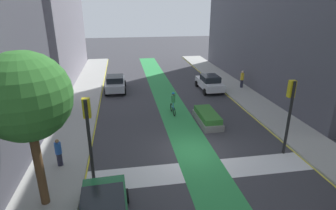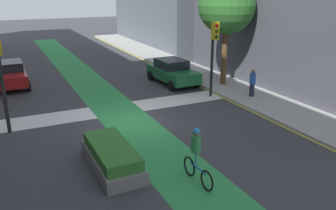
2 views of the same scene
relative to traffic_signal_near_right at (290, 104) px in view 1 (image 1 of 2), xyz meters
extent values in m
plane|color=#38383D|center=(-5.26, 0.95, -3.06)|extent=(120.00, 120.00, 0.00)
cube|color=#2D8C47|center=(-5.11, 0.95, -3.05)|extent=(2.40, 60.00, 0.01)
cube|color=silver|center=(-5.26, -1.05, -3.05)|extent=(12.00, 1.80, 0.01)
cube|color=#9E9E99|center=(-12.76, 0.95, -2.98)|extent=(3.00, 60.00, 0.15)
cube|color=yellow|center=(-11.26, 0.95, -3.05)|extent=(0.16, 60.00, 0.01)
cube|color=#9E9E99|center=(2.24, 0.95, -2.98)|extent=(3.00, 60.00, 0.15)
cube|color=yellow|center=(0.74, 0.95, -3.05)|extent=(0.16, 60.00, 0.01)
cube|color=gray|center=(-18.32, 20.40, 5.19)|extent=(8.13, 18.89, 16.50)
cylinder|color=black|center=(0.00, -0.12, -0.87)|extent=(0.16, 0.16, 4.37)
cube|color=gold|center=(0.00, 0.08, 0.83)|extent=(0.35, 0.28, 0.95)
sphere|color=red|center=(0.00, 0.22, 1.13)|extent=(0.20, 0.20, 0.20)
sphere|color=#4C380C|center=(0.00, 0.22, 0.83)|extent=(0.20, 0.20, 0.20)
sphere|color=#0C3814|center=(0.00, 0.22, 0.53)|extent=(0.20, 0.20, 0.20)
cylinder|color=black|center=(-10.79, -0.90, -0.94)|extent=(0.16, 0.16, 4.23)
cube|color=gold|center=(-10.79, -0.70, 0.70)|extent=(0.35, 0.28, 0.95)
sphere|color=red|center=(-10.79, -0.56, 1.00)|extent=(0.20, 0.20, 0.20)
sphere|color=#4C380C|center=(-10.79, -0.56, 0.70)|extent=(0.20, 0.20, 0.20)
sphere|color=#0C3814|center=(-10.79, -0.56, 0.40)|extent=(0.20, 0.20, 0.20)
cube|color=silver|center=(-0.49, 12.64, -2.39)|extent=(1.82, 4.21, 0.70)
cube|color=black|center=(-0.49, 12.44, -1.76)|extent=(1.61, 2.01, 0.55)
cylinder|color=black|center=(-1.40, 14.10, -2.74)|extent=(0.22, 0.64, 0.64)
cylinder|color=black|center=(0.40, 14.11, -2.74)|extent=(0.22, 0.64, 0.64)
cylinder|color=black|center=(-1.39, 11.16, -2.74)|extent=(0.22, 0.64, 0.64)
cylinder|color=black|center=(0.41, 11.17, -2.74)|extent=(0.22, 0.64, 0.64)
cube|color=black|center=(-10.05, -4.56, -1.76)|extent=(1.69, 2.07, 0.55)
cylinder|color=black|center=(-11.03, -2.93, -2.74)|extent=(0.25, 0.65, 0.64)
cylinder|color=black|center=(-9.23, -2.85, -2.74)|extent=(0.25, 0.65, 0.64)
cube|color=#B2B7BF|center=(-9.85, 14.03, -2.39)|extent=(1.87, 4.23, 0.70)
cube|color=black|center=(-9.85, 13.83, -1.76)|extent=(1.64, 2.03, 0.55)
cylinder|color=black|center=(-10.72, 15.52, -2.74)|extent=(0.23, 0.64, 0.64)
cylinder|color=black|center=(-8.92, 15.49, -2.74)|extent=(0.23, 0.64, 0.64)
cylinder|color=black|center=(-10.77, 12.58, -2.74)|extent=(0.23, 0.64, 0.64)
cylinder|color=black|center=(-8.97, 12.55, -2.74)|extent=(0.23, 0.64, 0.64)
torus|color=black|center=(-5.32, 7.57, -2.72)|extent=(0.09, 0.68, 0.68)
torus|color=black|center=(-5.28, 6.52, -2.72)|extent=(0.09, 0.68, 0.68)
cylinder|color=#2672BF|center=(-5.30, 7.04, -2.54)|extent=(0.10, 0.95, 0.06)
cylinder|color=#2672BF|center=(-5.29, 6.89, -2.27)|extent=(0.05, 0.05, 0.50)
cylinder|color=#338C4C|center=(-5.29, 6.89, -1.74)|extent=(0.32, 0.32, 0.55)
sphere|color=#8C6647|center=(-5.29, 6.89, -1.36)|extent=(0.22, 0.22, 0.22)
sphere|color=#268CCC|center=(-5.29, 6.89, -1.32)|extent=(0.23, 0.23, 0.23)
cylinder|color=#262638|center=(-12.63, 0.50, -2.55)|extent=(0.28, 0.28, 0.71)
cylinder|color=#2659B2|center=(-12.63, 0.50, -1.89)|extent=(0.34, 0.34, 0.63)
sphere|color=#8C6647|center=(-12.63, 0.50, -1.47)|extent=(0.20, 0.20, 0.20)
cylinder|color=#262638|center=(2.94, 12.56, -2.51)|extent=(0.28, 0.28, 0.80)
cylinder|color=gold|center=(2.94, 12.56, -1.76)|extent=(0.34, 0.34, 0.71)
sphere|color=beige|center=(2.94, 12.56, -1.29)|extent=(0.23, 0.23, 0.23)
cylinder|color=brown|center=(-12.69, -2.45, -1.09)|extent=(0.36, 0.36, 3.65)
sphere|color=#2D6B28|center=(-12.69, -2.45, 1.94)|extent=(3.45, 3.45, 3.45)
cube|color=slate|center=(-3.11, 4.85, -2.83)|extent=(1.38, 3.46, 0.45)
cube|color=#33722D|center=(-3.11, 4.85, -2.41)|extent=(1.24, 3.12, 0.40)
camera|label=1|loc=(-9.05, -12.85, 5.20)|focal=29.16mm
camera|label=2|loc=(-0.06, 15.72, 2.99)|focal=37.82mm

